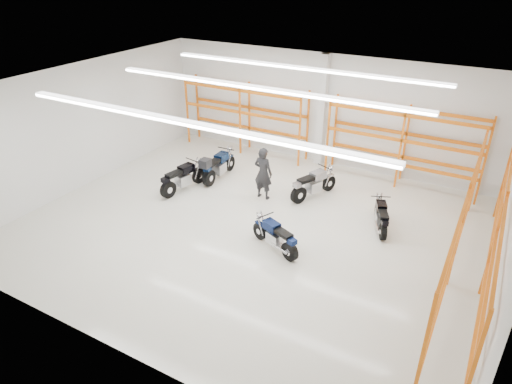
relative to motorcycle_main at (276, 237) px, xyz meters
The scene contains 12 objects.
ground 1.67m from the motorcycle_main, 148.76° to the left, with size 14.00×14.00×0.00m, color silver.
room_shell 3.26m from the motorcycle_main, 148.00° to the left, with size 14.02×12.02×4.51m.
motorcycle_main is the anchor object (origin of this frame).
motorcycle_back_a 5.10m from the motorcycle_main, 160.17° to the left, with size 0.80×2.15×1.06m.
motorcycle_back_b 5.25m from the motorcycle_main, 142.96° to the left, with size 0.72×2.27×1.17m.
motorcycle_back_c 3.63m from the motorcycle_main, 96.24° to the left, with size 1.04×2.04×1.06m.
motorcycle_back_d 3.56m from the motorcycle_main, 48.42° to the left, with size 0.90×1.77×0.92m.
standing_man 3.40m from the motorcycle_main, 125.08° to the left, with size 0.70×0.46×1.92m, color black.
structural_column 7.03m from the motorcycle_main, 101.68° to the left, with size 0.32×0.32×4.50m, color white.
pallet_racking_back_left 8.03m from the motorcycle_main, 127.10° to the left, with size 5.67×0.87×3.00m.
pallet_racking_back_right 6.76m from the motorcycle_main, 72.23° to the left, with size 5.67×0.87×3.00m.
pallet_racking_side 5.35m from the motorcycle_main, ahead, with size 0.87×9.07×3.00m.
Camera 1 is at (6.34, -10.94, 7.82)m, focal length 32.00 mm.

